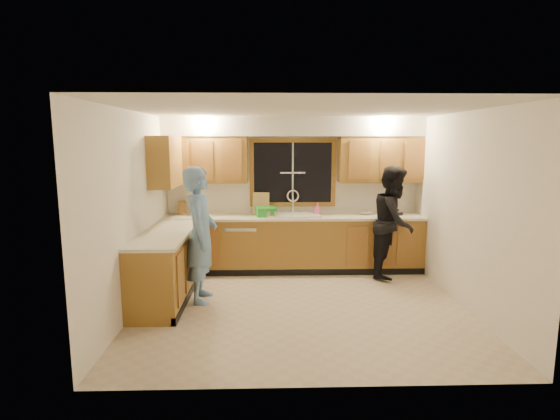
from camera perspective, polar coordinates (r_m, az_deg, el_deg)
The scene contains 26 objects.
floor at distance 5.83m, azimuth 2.70°, elevation -12.41°, with size 4.20×4.20×0.00m, color beige.
ceiling at distance 5.44m, azimuth 2.90°, elevation 12.93°, with size 4.20×4.20×0.00m, color silver.
wall_back at distance 7.37m, azimuth 1.65°, elevation 2.18°, with size 4.20×4.20×0.00m, color white.
wall_left at distance 5.73m, azimuth -18.64°, elevation -0.28°, with size 3.80×3.80×0.00m, color white.
wall_right at distance 6.03m, azimuth 23.10°, elevation -0.08°, with size 3.80×3.80×0.00m, color white.
base_cabinets_back at distance 7.22m, azimuth 1.76°, elevation -4.50°, with size 4.20×0.60×0.88m, color #A1722E.
base_cabinets_left at distance 6.16m, azimuth -14.62°, elevation -7.19°, with size 0.60×1.90×0.88m, color #A1722E.
countertop_back at distance 7.11m, azimuth 1.79°, elevation -0.92°, with size 4.20×0.63×0.04m, color #F3EACC.
countertop_left at distance 6.04m, azimuth -14.65°, elevation -3.00°, with size 0.63×1.90×0.04m, color #F3EACC.
upper_cabinets_left at distance 7.22m, azimuth -9.69°, elevation 6.49°, with size 1.35×0.33×0.75m, color #A1722E.
upper_cabinets_right at distance 7.38m, azimuth 12.93°, elevation 6.45°, with size 1.35×0.33×0.75m, color #A1722E.
upper_cabinets_return at distance 6.71m, azimuth -14.76°, elevation 6.14°, with size 0.33×0.90×0.75m, color #A1722E.
soffit at distance 7.15m, azimuth 1.78°, elevation 10.80°, with size 4.20×0.35×0.30m, color silver.
window_frame at distance 7.33m, azimuth 1.67°, elevation 4.89°, with size 1.44×0.03×1.14m.
sink at distance 7.14m, azimuth 1.78°, elevation -1.17°, with size 0.86×0.52×0.57m.
dishwasher at distance 7.22m, azimuth -5.01°, elevation -4.78°, with size 0.60×0.56×0.82m, color silver.
stove at distance 5.62m, azimuth -15.92°, elevation -8.70°, with size 0.58×0.75×0.90m, color silver.
man at distance 5.88m, azimuth -10.34°, elevation -3.19°, with size 0.66×0.43×1.80m, color #6D99CE.
woman at distance 7.05m, azimuth 14.64°, elevation -1.52°, with size 0.85×0.66×1.75m, color black.
knife_block at distance 7.39m, azimuth -12.65°, elevation 0.24°, with size 0.12×0.10×0.22m, color #9E672B.
cutting_board at distance 7.25m, azimuth -2.51°, elevation 0.88°, with size 0.27×0.02×0.36m, color tan.
dish_crate at distance 7.08m, azimuth -1.86°, elevation -0.20°, with size 0.31×0.29×0.15m, color green.
soap_bottle at distance 7.20m, azimuth 4.92°, elevation 0.13°, with size 0.09×0.09×0.20m, color pink.
bowl at distance 7.36m, azimuth 11.00°, elevation -0.40°, with size 0.20×0.20×0.05m, color silver.
can_left at distance 6.88m, azimuth -1.51°, elevation -0.58°, with size 0.07×0.07×0.12m, color #C3B596.
can_right at distance 6.89m, azimuth -0.67°, elevation -0.62°, with size 0.06×0.06×0.11m, color #C3B596.
Camera 1 is at (-0.43, -5.41, 2.13)m, focal length 28.00 mm.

